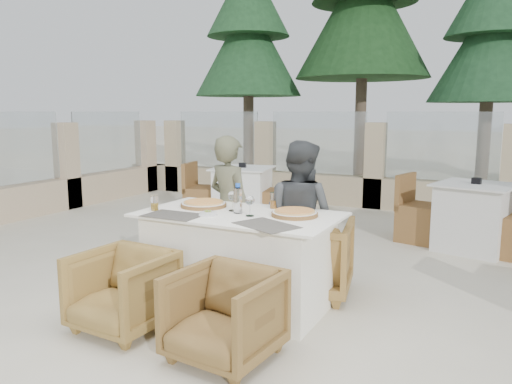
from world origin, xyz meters
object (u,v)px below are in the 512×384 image
at_px(diner_left, 230,209).
at_px(pizza_left, 204,204).
at_px(beer_glass_left, 155,203).
at_px(armchair_near_left, 123,291).
at_px(bg_table_b, 474,217).
at_px(water_bottle, 238,198).
at_px(diner_right, 299,218).
at_px(beer_glass_right, 274,200).
at_px(bg_table_a, 243,194).
at_px(armchair_far_right, 309,256).
at_px(wine_glass_near, 250,205).
at_px(armchair_near_right, 224,315).
at_px(olive_dish, 208,213).
at_px(armchair_far_left, 224,251).
at_px(dining_table, 239,259).
at_px(pizza_right, 295,213).
at_px(wine_glass_centre, 232,200).

bearing_deg(diner_left, pizza_left, 102.91).
xyz_separation_m(beer_glass_left, armchair_near_left, (0.15, -0.58, -0.54)).
distance_m(pizza_left, bg_table_b, 3.26).
height_order(water_bottle, diner_right, diner_right).
bearing_deg(armchair_near_left, beer_glass_right, 61.45).
bearing_deg(bg_table_a, bg_table_b, -16.53).
height_order(diner_left, bg_table_b, diner_left).
bearing_deg(beer_glass_left, pizza_left, 49.74).
relative_size(beer_glass_right, armchair_far_right, 0.19).
height_order(pizza_left, diner_left, diner_left).
relative_size(wine_glass_near, armchair_near_right, 0.29).
bearing_deg(armchair_near_right, diner_left, 123.91).
distance_m(olive_dish, armchair_near_right, 0.97).
relative_size(wine_glass_near, beer_glass_right, 1.35).
height_order(pizza_left, armchair_near_left, pizza_left).
height_order(olive_dish, diner_left, diner_left).
xyz_separation_m(beer_glass_right, diner_left, (-0.53, 0.17, -0.16)).
distance_m(beer_glass_right, diner_left, 0.58).
bearing_deg(pizza_left, bg_table_b, 51.65).
bearing_deg(armchair_far_right, bg_table_a, -62.00).
height_order(beer_glass_left, armchair_far_left, beer_glass_left).
bearing_deg(bg_table_a, beer_glass_left, -86.14).
distance_m(beer_glass_left, armchair_near_left, 0.81).
distance_m(dining_table, armchair_far_right, 0.66).
bearing_deg(diner_left, diner_right, -162.75).
relative_size(pizza_left, armchair_far_left, 0.65).
height_order(pizza_right, wine_glass_centre, wine_glass_centre).
bearing_deg(wine_glass_centre, wine_glass_near, -28.17).
bearing_deg(bg_table_a, olive_dish, -77.79).
distance_m(water_bottle, bg_table_b, 3.14).
bearing_deg(olive_dish, water_bottle, 51.19).
bearing_deg(diner_left, bg_table_a, -45.80).
distance_m(dining_table, armchair_near_right, 0.92).
relative_size(dining_table, water_bottle, 6.63).
distance_m(diner_right, bg_table_b, 2.53).
relative_size(pizza_left, armchair_near_right, 0.61).
distance_m(armchair_near_right, bg_table_a, 4.21).
height_order(dining_table, bg_table_a, same).
bearing_deg(olive_dish, diner_left, 106.16).
distance_m(wine_glass_near, bg_table_b, 3.12).
xyz_separation_m(diner_left, bg_table_a, (-1.17, 2.42, -0.30)).
height_order(pizza_left, diner_right, diner_right).
height_order(pizza_left, beer_glass_left, beer_glass_left).
xyz_separation_m(beer_glass_left, olive_dish, (0.51, 0.02, -0.04)).
bearing_deg(armchair_far_left, pizza_left, 73.12).
relative_size(wine_glass_near, beer_glass_left, 1.49).
relative_size(wine_glass_centre, armchair_far_left, 0.31).
relative_size(pizza_right, armchair_near_right, 0.57).
height_order(dining_table, armchair_near_left, dining_table).
height_order(dining_table, pizza_right, pizza_right).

